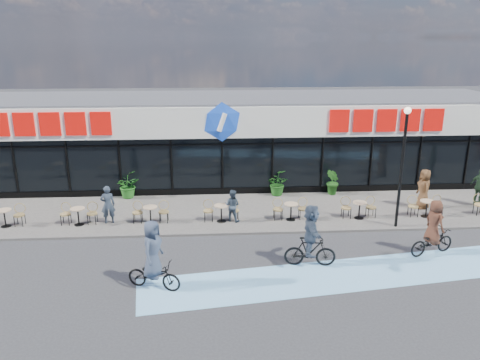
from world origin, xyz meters
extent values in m
plane|color=#28282B|center=(0.00, 0.00, 0.00)|extent=(120.00, 120.00, 0.00)
cube|color=#5C5851|center=(0.00, 4.50, 0.05)|extent=(44.00, 5.00, 0.10)
cube|color=#70ABD4|center=(4.00, -1.50, 0.01)|extent=(14.17, 4.13, 0.01)
cube|color=black|center=(0.00, 10.00, 1.50)|extent=(30.00, 6.00, 3.00)
cube|color=silver|center=(0.00, 9.85, 3.75)|extent=(30.60, 6.30, 1.50)
cube|color=#47474C|center=(0.00, 10.00, 4.55)|extent=(30.60, 6.30, 0.10)
cube|color=#0D3C93|center=(0.00, 6.96, 3.05)|extent=(30.60, 0.08, 0.18)
cube|color=black|center=(0.00, 6.97, 2.65)|extent=(30.00, 0.06, 0.08)
cube|color=black|center=(0.00, 6.98, 0.20)|extent=(30.00, 0.10, 0.40)
cube|color=#B40B06|center=(-8.00, 6.70, 3.80)|extent=(5.63, 0.18, 1.10)
cube|color=#B40B06|center=(8.00, 6.70, 3.80)|extent=(5.63, 0.18, 1.10)
ellipsoid|color=blue|center=(0.00, 6.70, 3.80)|extent=(1.90, 0.24, 1.90)
cylinder|color=black|center=(-10.00, 6.97, 1.50)|extent=(0.10, 0.10, 3.00)
cylinder|color=black|center=(-7.50, 6.97, 1.50)|extent=(0.10, 0.10, 3.00)
cylinder|color=black|center=(-5.00, 6.97, 1.50)|extent=(0.10, 0.10, 3.00)
cylinder|color=black|center=(-2.50, 6.97, 1.50)|extent=(0.10, 0.10, 3.00)
cylinder|color=black|center=(0.00, 6.97, 1.50)|extent=(0.10, 0.10, 3.00)
cylinder|color=black|center=(2.50, 6.97, 1.50)|extent=(0.10, 0.10, 3.00)
cylinder|color=black|center=(5.00, 6.97, 1.50)|extent=(0.10, 0.10, 3.00)
cylinder|color=black|center=(7.50, 6.97, 1.50)|extent=(0.10, 0.10, 3.00)
cylinder|color=black|center=(10.00, 6.97, 1.50)|extent=(0.10, 0.10, 3.00)
cylinder|color=black|center=(12.50, 6.97, 1.50)|extent=(0.10, 0.10, 3.00)
cylinder|color=black|center=(7.10, 2.30, 2.47)|extent=(0.12, 0.12, 4.74)
sphere|color=#FFF2CC|center=(7.10, 2.30, 4.94)|extent=(0.28, 0.28, 0.28)
cylinder|color=tan|center=(-9.14, 3.28, 0.82)|extent=(0.60, 0.60, 0.04)
cylinder|color=black|center=(-9.14, 3.28, 0.47)|extent=(0.06, 0.06, 0.70)
cylinder|color=black|center=(-9.14, 3.28, 0.11)|extent=(0.40, 0.40, 0.02)
cylinder|color=tan|center=(-6.15, 3.28, 0.82)|extent=(0.60, 0.60, 0.04)
cylinder|color=black|center=(-6.15, 3.28, 0.47)|extent=(0.06, 0.06, 0.70)
cylinder|color=black|center=(-6.15, 3.28, 0.11)|extent=(0.40, 0.40, 0.02)
cylinder|color=tan|center=(-3.15, 3.28, 0.82)|extent=(0.60, 0.60, 0.04)
cylinder|color=black|center=(-3.15, 3.28, 0.47)|extent=(0.06, 0.06, 0.70)
cylinder|color=black|center=(-3.15, 3.28, 0.11)|extent=(0.40, 0.40, 0.02)
cylinder|color=tan|center=(-0.15, 3.28, 0.82)|extent=(0.60, 0.60, 0.04)
cylinder|color=black|center=(-0.15, 3.28, 0.47)|extent=(0.06, 0.06, 0.70)
cylinder|color=black|center=(-0.15, 3.28, 0.11)|extent=(0.40, 0.40, 0.02)
cylinder|color=tan|center=(2.84, 3.28, 0.82)|extent=(0.60, 0.60, 0.04)
cylinder|color=black|center=(2.84, 3.28, 0.47)|extent=(0.06, 0.06, 0.70)
cylinder|color=black|center=(2.84, 3.28, 0.11)|extent=(0.40, 0.40, 0.02)
cylinder|color=tan|center=(5.84, 3.28, 0.82)|extent=(0.60, 0.60, 0.04)
cylinder|color=black|center=(5.84, 3.28, 0.47)|extent=(0.06, 0.06, 0.70)
cylinder|color=black|center=(5.84, 3.28, 0.11)|extent=(0.40, 0.40, 0.02)
cylinder|color=tan|center=(8.84, 3.28, 0.82)|extent=(0.60, 0.60, 0.04)
cylinder|color=black|center=(8.84, 3.28, 0.47)|extent=(0.06, 0.06, 0.70)
cylinder|color=black|center=(8.84, 3.28, 0.11)|extent=(0.40, 0.40, 0.02)
imported|color=#22651C|center=(-4.72, 6.72, 0.73)|extent=(1.50, 1.50, 1.26)
imported|color=#1A4D16|center=(2.66, 6.66, 0.70)|extent=(1.26, 1.34, 1.20)
imported|color=#1C4C15|center=(5.49, 6.51, 0.77)|extent=(0.66, 0.79, 1.33)
imported|color=#27303D|center=(-4.93, 3.44, 0.92)|extent=(0.67, 0.51, 1.64)
imported|color=#2F3B49|center=(0.32, 3.33, 0.80)|extent=(0.84, 0.76, 1.40)
imported|color=#4B301B|center=(9.15, 4.38, 1.02)|extent=(0.61, 0.92, 1.85)
imported|color=black|center=(11.95, 4.60, 1.00)|extent=(0.78, 1.14, 1.81)
imported|color=black|center=(2.83, -0.77, 0.54)|extent=(1.84, 0.71, 1.07)
imported|color=#343F51|center=(2.83, -0.77, 1.35)|extent=(0.73, 1.73, 1.81)
imported|color=black|center=(7.47, -0.15, 0.49)|extent=(1.99, 1.22, 0.99)
imported|color=#442418|center=(7.47, -0.15, 1.28)|extent=(0.75, 0.93, 1.65)
imported|color=black|center=(-2.41, -2.00, 0.47)|extent=(1.90, 1.19, 0.94)
imported|color=#343E51|center=(-2.41, -2.00, 1.38)|extent=(0.86, 1.05, 1.85)
camera|label=1|loc=(-0.53, -15.37, 7.65)|focal=35.00mm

